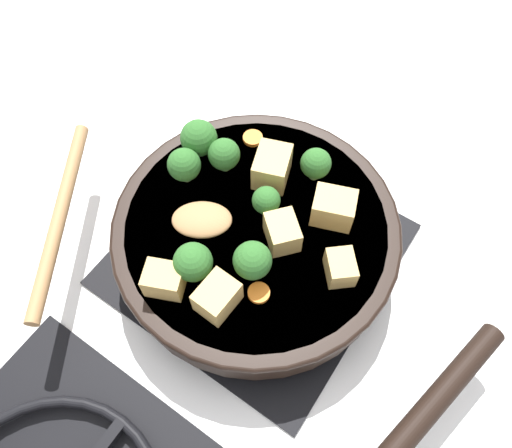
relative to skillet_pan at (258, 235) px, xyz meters
name	(u,v)px	position (x,y,z in m)	size (l,w,h in m)	color
ground_plane	(256,254)	(0.00, 0.00, -0.06)	(2.40, 2.40, 0.00)	white
front_burner_grate	(256,250)	(0.00, 0.00, -0.04)	(0.31, 0.31, 0.03)	black
skillet_pan	(258,235)	(0.00, 0.00, 0.00)	(0.45, 0.33, 0.05)	black
wooden_spoon	(118,217)	(0.13, 0.08, 0.03)	(0.25, 0.24, 0.02)	#A87A4C
tofu_cube_center_large	(281,234)	(-0.03, 0.00, 0.04)	(0.04, 0.03, 0.03)	tan
tofu_cube_near_handle	(217,297)	(-0.02, 0.10, 0.04)	(0.04, 0.03, 0.03)	tan
tofu_cube_east_chunk	(333,208)	(-0.06, -0.06, 0.04)	(0.05, 0.04, 0.04)	tan
tofu_cube_west_chunk	(341,267)	(-0.10, 0.00, 0.04)	(0.04, 0.03, 0.03)	tan
tofu_cube_back_piece	(164,280)	(0.04, 0.11, 0.04)	(0.04, 0.03, 0.03)	tan
tofu_cube_front_piece	(272,167)	(0.02, -0.07, 0.04)	(0.05, 0.04, 0.04)	tan
broccoli_floret_near_spoon	(270,203)	(0.00, -0.02, 0.05)	(0.03, 0.03, 0.04)	#709956
broccoli_floret_center_top	(224,155)	(0.08, -0.04, 0.05)	(0.04, 0.04, 0.05)	#709956
broccoli_floret_east_rim	(184,165)	(0.11, -0.01, 0.05)	(0.04, 0.04, 0.05)	#709956
broccoli_floret_west_rim	(193,262)	(0.02, 0.09, 0.05)	(0.04, 0.04, 0.05)	#709956
broccoli_floret_north_edge	(199,138)	(0.12, -0.05, 0.05)	(0.04, 0.04, 0.05)	#709956
broccoli_floret_south_cluster	(252,261)	(-0.03, 0.05, 0.05)	(0.04, 0.04, 0.05)	#709956
broccoli_floret_mid_floret	(316,164)	(-0.02, -0.09, 0.05)	(0.04, 0.04, 0.04)	#709956
carrot_slice_orange_thin	(253,138)	(0.08, -0.10, 0.02)	(0.02, 0.02, 0.01)	orange
carrot_slice_near_center	(259,293)	(-0.05, 0.07, 0.02)	(0.02, 0.02, 0.01)	orange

